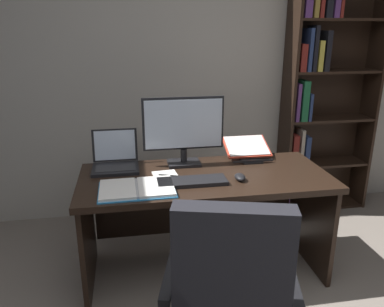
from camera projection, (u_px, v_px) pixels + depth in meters
wall_back at (207, 63)px, 3.26m from camera, size 4.64×0.12×2.63m
desk at (203, 198)px, 2.57m from camera, size 1.59×0.70×0.71m
bookshelf at (321, 90)px, 3.30m from camera, size 0.80×0.27×2.09m
monitor at (183, 130)px, 2.56m from camera, size 0.55×0.16×0.47m
laptop at (115, 161)px, 2.55m from camera, size 0.30×0.28×0.24m
keyboard at (192, 181)px, 2.31m from camera, size 0.42×0.15×0.02m
computer_mouse at (240, 177)px, 2.35m from camera, size 0.06×0.10×0.04m
reading_stand_with_book at (247, 148)px, 2.76m from camera, size 0.32×0.29×0.13m
open_binder at (137, 189)px, 2.21m from camera, size 0.44×0.31×0.02m
notepad at (166, 177)px, 2.40m from camera, size 0.17×0.22×0.01m
pen at (170, 175)px, 2.40m from camera, size 0.13×0.06×0.01m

